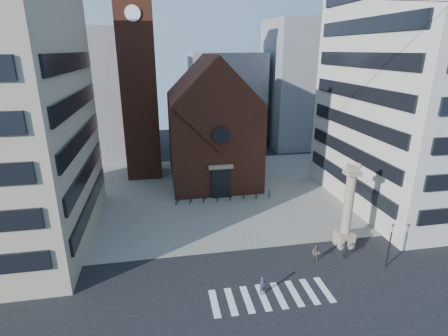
{
  "coord_description": "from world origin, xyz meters",
  "views": [
    {
      "loc": [
        -7.29,
        -24.88,
        18.58
      ],
      "look_at": [
        -1.23,
        8.0,
        7.2
      ],
      "focal_mm": 28.0,
      "sensor_mm": 36.0,
      "label": 1
    }
  ],
  "objects": [
    {
      "name": "zebra_crossing",
      "position": [
        0.55,
        -3.0,
        0.01
      ],
      "size": [
        10.2,
        3.2,
        0.01
      ],
      "primitive_type": null,
      "color": "white",
      "rests_on": "ground"
    },
    {
      "name": "lion_column",
      "position": [
        10.01,
        3.0,
        3.46
      ],
      "size": [
        1.63,
        1.6,
        8.68
      ],
      "color": "tan",
      "rests_on": "ground"
    },
    {
      "name": "pedestrian_1",
      "position": [
        6.07,
        0.96,
        0.8
      ],
      "size": [
        0.97,
        0.98,
        1.6
      ],
      "primitive_type": "imported",
      "rotation": [
        0.0,
        0.0,
        -0.83
      ],
      "color": "#594D47",
      "rests_on": "ground"
    },
    {
      "name": "building_right",
      "position": [
        24.0,
        12.0,
        16.0
      ],
      "size": [
        18.0,
        22.0,
        32.0
      ],
      "primitive_type": "cube",
      "color": "beige",
      "rests_on": "ground"
    },
    {
      "name": "campanile",
      "position": [
        -10.0,
        28.0,
        15.74
      ],
      "size": [
        5.5,
        5.5,
        31.2
      ],
      "color": "#5E2B1D",
      "rests_on": "ground"
    },
    {
      "name": "scooter_2",
      "position": [
        -2.33,
        15.91,
        0.47
      ],
      "size": [
        1.03,
        1.69,
        0.84
      ],
      "primitive_type": "imported",
      "rotation": [
        0.0,
        0.0,
        -0.32
      ],
      "color": "black",
      "rests_on": "piazza"
    },
    {
      "name": "bg_block_mid",
      "position": [
        6.0,
        45.0,
        9.0
      ],
      "size": [
        14.0,
        12.0,
        18.0
      ],
      "primitive_type": "cube",
      "color": "gray",
      "rests_on": "ground"
    },
    {
      "name": "ground",
      "position": [
        0.0,
        0.0,
        0.0
      ],
      "size": [
        120.0,
        120.0,
        0.0
      ],
      "primitive_type": "plane",
      "color": "black",
      "rests_on": "ground"
    },
    {
      "name": "scooter_3",
      "position": [
        -0.6,
        15.91,
        0.52
      ],
      "size": [
        0.9,
        1.61,
        0.93
      ],
      "primitive_type": "imported",
      "rotation": [
        0.0,
        0.0,
        -0.32
      ],
      "color": "black",
      "rests_on": "piazza"
    },
    {
      "name": "scooter_0",
      "position": [
        -5.78,
        15.91,
        0.47
      ],
      "size": [
        1.03,
        1.69,
        0.84
      ],
      "primitive_type": "imported",
      "rotation": [
        0.0,
        0.0,
        -0.32
      ],
      "color": "black",
      "rests_on": "piazza"
    },
    {
      "name": "traffic_light",
      "position": [
        12.0,
        -1.0,
        2.29
      ],
      "size": [
        0.13,
        0.16,
        4.3
      ],
      "color": "black",
      "rests_on": "ground"
    },
    {
      "name": "bg_block_left",
      "position": [
        -20.0,
        40.0,
        11.0
      ],
      "size": [
        16.0,
        14.0,
        22.0
      ],
      "primitive_type": "cube",
      "color": "gray",
      "rests_on": "ground"
    },
    {
      "name": "scooter_6",
      "position": [
        4.57,
        15.91,
        0.47
      ],
      "size": [
        1.03,
        1.69,
        0.84
      ],
      "primitive_type": "imported",
      "rotation": [
        0.0,
        0.0,
        -0.32
      ],
      "color": "black",
      "rests_on": "piazza"
    },
    {
      "name": "scooter_4",
      "position": [
        1.12,
        15.91,
        0.47
      ],
      "size": [
        1.03,
        1.69,
        0.84
      ],
      "primitive_type": "imported",
      "rotation": [
        0.0,
        0.0,
        -0.32
      ],
      "color": "black",
      "rests_on": "piazza"
    },
    {
      "name": "bg_block_right",
      "position": [
        22.0,
        42.0,
        12.0
      ],
      "size": [
        16.0,
        14.0,
        24.0
      ],
      "primitive_type": "cube",
      "color": "gray",
      "rests_on": "ground"
    },
    {
      "name": "piazza",
      "position": [
        0.0,
        19.0,
        0.03
      ],
      "size": [
        46.0,
        30.0,
        0.05
      ],
      "primitive_type": "cube",
      "color": "gray",
      "rests_on": "ground"
    },
    {
      "name": "scooter_7",
      "position": [
        6.3,
        15.91,
        0.52
      ],
      "size": [
        0.9,
        1.61,
        0.93
      ],
      "primitive_type": "imported",
      "rotation": [
        0.0,
        0.0,
        -0.32
      ],
      "color": "black",
      "rests_on": "piazza"
    },
    {
      "name": "pedestrian_0",
      "position": [
        -0.07,
        -2.62,
        0.78
      ],
      "size": [
        0.66,
        0.54,
        1.57
      ],
      "primitive_type": "imported",
      "rotation": [
        0.0,
        0.0,
        0.34
      ],
      "color": "#342E40",
      "rests_on": "ground"
    },
    {
      "name": "pedestrian_2",
      "position": [
        9.0,
        0.98,
        0.87
      ],
      "size": [
        0.62,
        1.09,
        1.75
      ],
      "primitive_type": "imported",
      "rotation": [
        0.0,
        0.0,
        1.77
      ],
      "color": "#282830",
      "rests_on": "ground"
    },
    {
      "name": "scooter_5",
      "position": [
        2.85,
        15.91,
        0.52
      ],
      "size": [
        0.9,
        1.61,
        0.93
      ],
      "primitive_type": "imported",
      "rotation": [
        0.0,
        0.0,
        -0.32
      ],
      "color": "black",
      "rests_on": "piazza"
    },
    {
      "name": "church",
      "position": [
        0.0,
        25.04,
        7.98
      ],
      "size": [
        12.0,
        16.65,
        18.0
      ],
      "color": "#5E2B1D",
      "rests_on": "ground"
    },
    {
      "name": "scooter_1",
      "position": [
        -4.05,
        15.91,
        0.52
      ],
      "size": [
        0.9,
        1.61,
        0.93
      ],
      "primitive_type": "imported",
      "rotation": [
        0.0,
        0.0,
        -0.32
      ],
      "color": "black",
      "rests_on": "piazza"
    }
  ]
}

